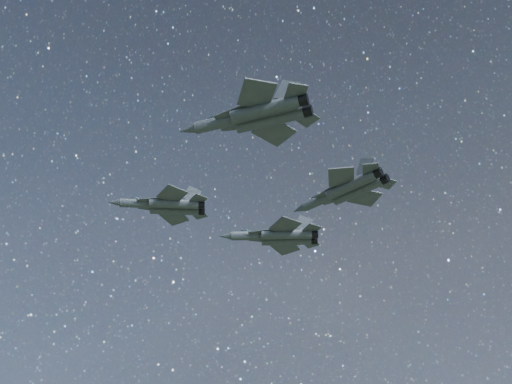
% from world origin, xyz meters
% --- Properties ---
extents(jet_lead, '(15.17, 10.04, 3.87)m').
position_xyz_m(jet_lead, '(-14.62, -3.90, 140.34)').
color(jet_lead, '#31393D').
extents(jet_left, '(17.71, 11.95, 4.46)m').
position_xyz_m(jet_left, '(-2.16, 13.28, 142.62)').
color(jet_left, '#31393D').
extents(jet_right, '(18.02, 12.88, 4.61)m').
position_xyz_m(jet_right, '(4.27, -17.87, 140.62)').
color(jet_right, '#31393D').
extents(jet_slot, '(16.67, 11.08, 4.24)m').
position_xyz_m(jet_slot, '(11.75, 1.59, 140.98)').
color(jet_slot, '#31393D').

